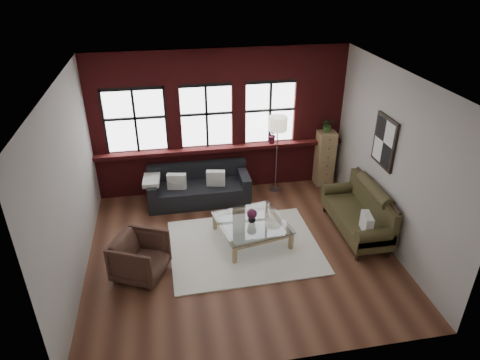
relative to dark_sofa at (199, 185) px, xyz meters
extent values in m
plane|color=#502C1D|center=(0.58, -1.90, -0.40)|extent=(5.50, 5.50, 0.00)
plane|color=white|center=(0.58, -1.90, 2.80)|extent=(5.50, 5.50, 0.00)
plane|color=#AAA59E|center=(0.58, 0.60, 1.20)|extent=(5.50, 0.00, 5.50)
plane|color=#AAA59E|center=(0.58, -4.40, 1.20)|extent=(5.50, 0.00, 5.50)
plane|color=#AAA59E|center=(-2.17, -1.90, 1.20)|extent=(0.00, 5.00, 5.00)
plane|color=#AAA59E|center=(3.33, -1.90, 1.20)|extent=(0.00, 5.00, 5.00)
cube|color=maroon|center=(0.58, 0.45, 0.64)|extent=(5.50, 0.30, 0.08)
cube|color=white|center=(0.67, -1.83, -0.38)|extent=(2.78, 2.20, 0.03)
cube|color=silver|center=(-0.47, -0.10, 0.19)|extent=(0.42, 0.21, 0.34)
cube|color=silver|center=(0.37, -0.10, 0.19)|extent=(0.42, 0.21, 0.34)
cube|color=silver|center=(2.80, -2.32, 0.22)|extent=(0.20, 0.40, 0.34)
imported|color=#422A21|center=(-1.20, -2.27, -0.02)|extent=(1.08, 1.07, 0.75)
imported|color=#B2B2B2|center=(0.85, -1.62, 0.08)|extent=(0.16, 0.16, 0.15)
sphere|color=#581E39|center=(0.85, -1.62, 0.19)|extent=(0.19, 0.19, 0.19)
cube|color=#A08556|center=(2.97, 0.33, 0.26)|extent=(0.40, 0.40, 1.30)
imported|color=#2D5923|center=(2.97, 0.33, 1.07)|extent=(0.30, 0.26, 0.32)
imported|color=#581E39|center=(1.74, 0.42, 0.88)|extent=(0.25, 0.22, 0.39)
camera|label=1|loc=(-0.56, -8.17, 4.54)|focal=32.00mm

